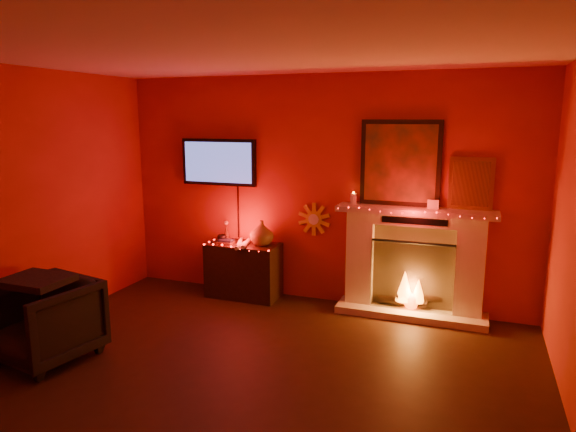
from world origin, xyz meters
name	(u,v)px	position (x,y,z in m)	size (l,w,h in m)	color
room	(220,235)	(0.00, 0.00, 1.35)	(5.00, 5.00, 5.00)	black
fireplace	(413,252)	(1.14, 2.39, 0.72)	(1.72, 0.40, 2.18)	beige
tv	(219,162)	(-1.30, 2.45, 1.65)	(1.00, 0.07, 1.24)	black
sunburst_clock	(314,219)	(-0.05, 2.48, 1.00)	(0.40, 0.03, 0.40)	gold
console_table	(245,266)	(-0.87, 2.26, 0.39)	(0.89, 0.54, 0.98)	black
armchair	(45,321)	(-1.88, 0.09, 0.37)	(0.79, 0.82, 0.74)	black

